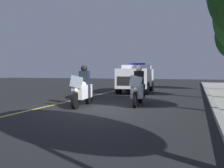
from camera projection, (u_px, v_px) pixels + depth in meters
The scene contains 6 objects.
ground_plane at pixel (100, 109), 9.36m from camera, with size 80.00×80.00×0.00m, color black.
curb_strip at pixel (217, 113), 7.97m from camera, with size 48.00×0.24×0.15m, color #9E9B93.
lane_stripe_center at pixel (48, 106), 10.13m from camera, with size 48.00×0.12×0.01m, color #E0D14C.
police_motorcycle_lead_left at pixel (83, 90), 10.03m from camera, with size 2.14×0.62×1.72m.
police_motorcycle_lead_right at pixel (138, 89), 10.37m from camera, with size 2.14×0.62×1.72m.
police_suv at pixel (136, 77), 16.84m from camera, with size 5.04×2.38×2.05m.
Camera 1 is at (8.61, 3.54, 1.44)m, focal length 38.75 mm.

